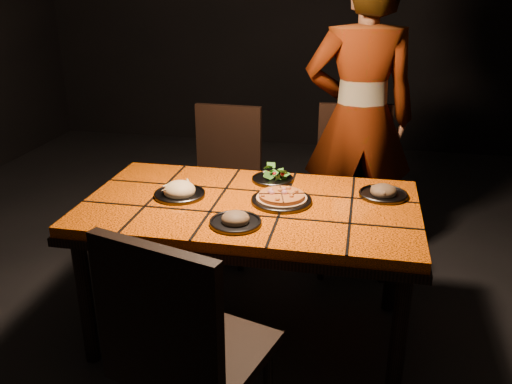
% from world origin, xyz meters
% --- Properties ---
extents(room_shell, '(6.04, 7.04, 3.08)m').
position_xyz_m(room_shell, '(0.00, 0.00, 1.50)').
color(room_shell, black).
rests_on(room_shell, ground).
extents(dining_table, '(1.62, 0.92, 0.75)m').
position_xyz_m(dining_table, '(0.00, 0.00, 0.67)').
color(dining_table, '#FF6508').
rests_on(dining_table, ground).
extents(chair_near, '(0.58, 0.58, 1.03)m').
position_xyz_m(chair_near, '(-0.04, -0.92, 0.59)').
color(chair_near, black).
rests_on(chair_near, ground).
extents(chair_far_left, '(0.46, 0.46, 0.98)m').
position_xyz_m(chair_far_left, '(-0.37, 0.91, 0.56)').
color(chair_far_left, black).
rests_on(chair_far_left, ground).
extents(chair_far_right, '(0.51, 0.51, 1.02)m').
position_xyz_m(chair_far_right, '(0.47, 0.92, 0.59)').
color(chair_far_right, black).
rests_on(chair_far_right, ground).
extents(diner, '(0.75, 0.55, 1.88)m').
position_xyz_m(diner, '(0.48, 0.98, 0.94)').
color(diner, brown).
rests_on(diner, ground).
extents(plate_pizza, '(0.30, 0.30, 0.04)m').
position_xyz_m(plate_pizza, '(0.15, 0.03, 0.77)').
color(plate_pizza, '#35363A').
rests_on(plate_pizza, dining_table).
extents(plate_pasta, '(0.25, 0.25, 0.08)m').
position_xyz_m(plate_pasta, '(-0.36, 0.01, 0.77)').
color(plate_pasta, '#35363A').
rests_on(plate_pasta, dining_table).
extents(plate_salad, '(0.22, 0.22, 0.07)m').
position_xyz_m(plate_salad, '(0.06, 0.31, 0.78)').
color(plate_salad, '#35363A').
rests_on(plate_salad, dining_table).
extents(plate_mushroom_a, '(0.23, 0.23, 0.08)m').
position_xyz_m(plate_mushroom_a, '(-0.01, -0.26, 0.77)').
color(plate_mushroom_a, '#35363A').
rests_on(plate_mushroom_a, dining_table).
extents(plate_mushroom_b, '(0.24, 0.24, 0.08)m').
position_xyz_m(plate_mushroom_b, '(0.63, 0.21, 0.77)').
color(plate_mushroom_b, '#35363A').
rests_on(plate_mushroom_b, dining_table).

